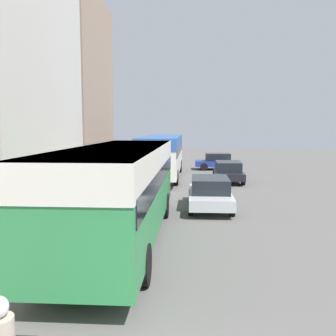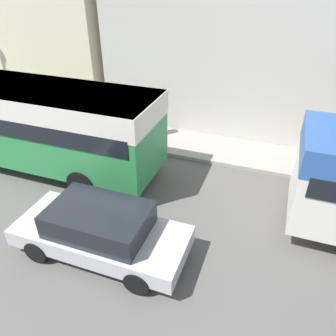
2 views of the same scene
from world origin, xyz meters
name	(u,v)px [view 2 (image 2 of 2)]	position (x,y,z in m)	size (l,w,h in m)	color
bus_lead	(15,113)	(-1.78, 7.91, 2.00)	(2.66, 10.71, 3.07)	#2D8447
car_crossing	(101,230)	(1.33, 13.02, 0.75)	(1.93, 4.52, 1.42)	#B7B7BC
pedestrian_near_curb	(154,117)	(-5.28, 11.80, 0.99)	(0.40, 0.40, 1.65)	#232838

